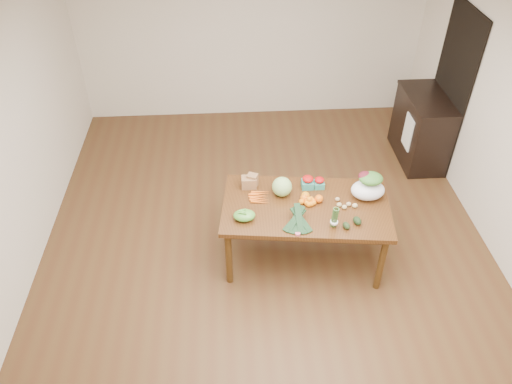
{
  "coord_description": "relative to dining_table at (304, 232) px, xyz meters",
  "views": [
    {
      "loc": [
        -0.38,
        -3.98,
        4.05
      ],
      "look_at": [
        -0.12,
        0.0,
        0.79
      ],
      "focal_mm": 35.0,
      "sensor_mm": 36.0,
      "label": 1
    }
  ],
  "objects": [
    {
      "name": "asparagus_bundle",
      "position": [
        0.22,
        -0.34,
        0.5
      ],
      "size": [
        0.09,
        0.13,
        0.26
      ],
      "primitive_type": null,
      "rotation": [
        0.15,
        0.0,
        -0.12
      ],
      "color": "#5B883E",
      "rests_on": "dining_table"
    },
    {
      "name": "strawberry_basket_a",
      "position": [
        0.05,
        0.29,
        0.43
      ],
      "size": [
        0.14,
        0.14,
        0.11
      ],
      "primitive_type": null,
      "rotation": [
        0.0,
        0.0,
        -0.12
      ],
      "color": "red",
      "rests_on": "dining_table"
    },
    {
      "name": "potato_a",
      "position": [
        0.33,
        -0.04,
        0.4
      ],
      "size": [
        0.05,
        0.05,
        0.05
      ],
      "primitive_type": "ellipsoid",
      "color": "tan",
      "rests_on": "dining_table"
    },
    {
      "name": "floor",
      "position": [
        -0.38,
        0.19,
        -0.38
      ],
      "size": [
        6.0,
        6.0,
        0.0
      ],
      "primitive_type": "plane",
      "color": "#51361B",
      "rests_on": "ground"
    },
    {
      "name": "doorway_dark",
      "position": [
        2.1,
        1.79,
        0.68
      ],
      "size": [
        0.02,
        1.0,
        2.1
      ],
      "primitive_type": "cube",
      "color": "black",
      "rests_on": "floor"
    },
    {
      "name": "cabinet",
      "position": [
        1.84,
        1.79,
        0.1
      ],
      "size": [
        0.52,
        1.02,
        0.94
      ],
      "primitive_type": "cube",
      "color": "black",
      "rests_on": "floor"
    },
    {
      "name": "ceiling",
      "position": [
        -0.38,
        0.19,
        2.33
      ],
      "size": [
        5.0,
        6.0,
        0.02
      ],
      "primitive_type": "cube",
      "color": "white",
      "rests_on": "room_walls"
    },
    {
      "name": "cabbage",
      "position": [
        -0.23,
        0.19,
        0.48
      ],
      "size": [
        0.21,
        0.21,
        0.21
      ],
      "primitive_type": "sphere",
      "color": "#93BD6D",
      "rests_on": "dining_table"
    },
    {
      "name": "carrots",
      "position": [
        -0.47,
        0.15,
        0.39
      ],
      "size": [
        0.24,
        0.24,
        0.03
      ],
      "primitive_type": null,
      "rotation": [
        0.0,
        0.0,
        -0.12
      ],
      "color": "#E25113",
      "rests_on": "dining_table"
    },
    {
      "name": "orange_a",
      "position": [
        -0.01,
        0.07,
        0.41
      ],
      "size": [
        0.08,
        0.08,
        0.08
      ],
      "primitive_type": "sphere",
      "color": "orange",
      "rests_on": "dining_table"
    },
    {
      "name": "avocado_a",
      "position": [
        0.34,
        -0.36,
        0.41
      ],
      "size": [
        0.09,
        0.11,
        0.06
      ],
      "primitive_type": "ellipsoid",
      "rotation": [
        0.0,
        0.0,
        0.3
      ],
      "color": "black",
      "rests_on": "dining_table"
    },
    {
      "name": "mandarin_cluster",
      "position": [
        0.03,
        0.02,
        0.42
      ],
      "size": [
        0.2,
        0.2,
        0.09
      ],
      "primitive_type": null,
      "rotation": [
        0.0,
        0.0,
        -0.12
      ],
      "color": "#EDA00E",
      "rests_on": "dining_table"
    },
    {
      "name": "potato_d",
      "position": [
        0.33,
        0.05,
        0.4
      ],
      "size": [
        0.05,
        0.04,
        0.04
      ],
      "primitive_type": "ellipsoid",
      "color": "tan",
      "rests_on": "dining_table"
    },
    {
      "name": "room_walls",
      "position": [
        -0.38,
        0.19,
        0.97
      ],
      "size": [
        5.02,
        6.02,
        2.7
      ],
      "color": "silver",
      "rests_on": "floor"
    },
    {
      "name": "strawberry_basket_b",
      "position": [
        0.18,
        0.28,
        0.42
      ],
      "size": [
        0.12,
        0.12,
        0.1
      ],
      "primitive_type": null,
      "rotation": [
        0.0,
        0.0,
        -0.12
      ],
      "color": "red",
      "rests_on": "dining_table"
    },
    {
      "name": "potato_c",
      "position": [
        0.43,
        -0.04,
        0.4
      ],
      "size": [
        0.05,
        0.05,
        0.04
      ],
      "primitive_type": "ellipsoid",
      "color": "tan",
      "rests_on": "dining_table"
    },
    {
      "name": "orange_b",
      "position": [
        0.0,
        0.1,
        0.42
      ],
      "size": [
        0.09,
        0.09,
        0.09
      ],
      "primitive_type": "sphere",
      "color": "orange",
      "rests_on": "dining_table"
    },
    {
      "name": "orange_c",
      "position": [
        0.13,
        0.04,
        0.42
      ],
      "size": [
        0.09,
        0.09,
        0.09
      ],
      "primitive_type": "sphere",
      "color": "orange",
      "rests_on": "dining_table"
    },
    {
      "name": "avocado_b",
      "position": [
        0.45,
        -0.3,
        0.41
      ],
      "size": [
        0.1,
        0.12,
        0.07
      ],
      "primitive_type": "ellipsoid",
      "rotation": [
        0.0,
        0.0,
        0.3
      ],
      "color": "black",
      "rests_on": "dining_table"
    },
    {
      "name": "snap_pea_bag",
      "position": [
        -0.64,
        -0.17,
        0.42
      ],
      "size": [
        0.22,
        0.16,
        0.1
      ],
      "primitive_type": "ellipsoid",
      "color": "#539C35",
      "rests_on": "dining_table"
    },
    {
      "name": "salad_bag",
      "position": [
        0.64,
        0.09,
        0.51
      ],
      "size": [
        0.38,
        0.3,
        0.27
      ],
      "primitive_type": null,
      "rotation": [
        0.0,
        0.0,
        -0.12
      ],
      "color": "white",
      "rests_on": "dining_table"
    },
    {
      "name": "potato_b",
      "position": [
        0.37,
        -0.08,
        0.4
      ],
      "size": [
        0.05,
        0.05,
        0.04
      ],
      "primitive_type": "ellipsoid",
      "color": "tan",
      "rests_on": "dining_table"
    },
    {
      "name": "dish_towel",
      "position": [
        1.58,
        1.59,
        0.18
      ],
      "size": [
        0.02,
        0.28,
        0.45
      ],
      "primitive_type": "cube",
      "color": "white",
      "rests_on": "cabinet"
    },
    {
      "name": "potato_e",
      "position": [
        0.48,
        -0.06,
        0.4
      ],
      "size": [
        0.06,
        0.05,
        0.05
      ],
      "primitive_type": "ellipsoid",
      "color": "tan",
      "rests_on": "dining_table"
    },
    {
      "name": "kale_bunch",
      "position": [
        -0.13,
        -0.32,
        0.45
      ],
      "size": [
        0.37,
        0.44,
        0.16
      ],
      "primitive_type": null,
      "rotation": [
        0.0,
        0.0,
        -0.12
      ],
      "color": "black",
      "rests_on": "dining_table"
    },
    {
      "name": "dining_table",
      "position": [
        0.0,
        0.0,
        0.0
      ],
      "size": [
        1.79,
        1.13,
        0.75
      ],
      "primitive_type": "cube",
      "rotation": [
        0.0,
        0.0,
        -0.12
      ],
      "color": "#512D13",
      "rests_on": "floor"
    },
    {
      "name": "paper_bag",
      "position": [
        -0.56,
        0.34,
        0.45
      ],
      "size": [
        0.23,
        0.2,
        0.15
      ],
      "primitive_type": null,
      "rotation": [
        0.0,
        0.0,
        -0.12
      ],
      "color": "#926741",
      "rests_on": "dining_table"
    }
  ]
}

